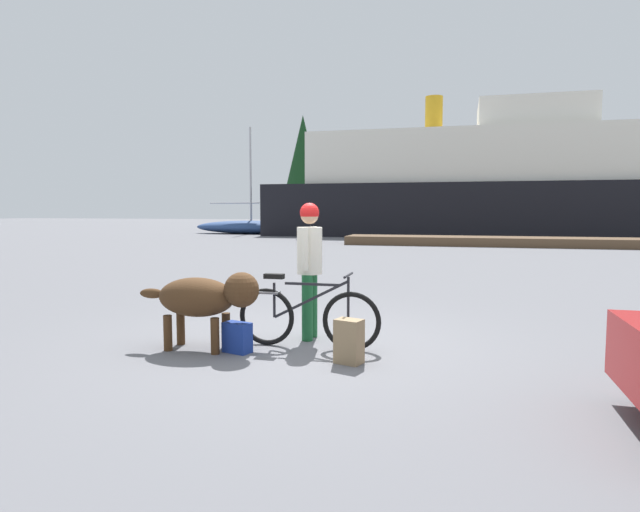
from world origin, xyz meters
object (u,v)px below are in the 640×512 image
(backpack, at_px, (349,341))
(dog, at_px, (205,297))
(ferry_boat, at_px, (487,186))
(sailboat_moored, at_px, (251,227))
(person_cyclist, at_px, (310,257))
(bicycle, at_px, (307,316))
(handbag_pannier, at_px, (237,337))

(backpack, bearing_deg, dog, 176.13)
(dog, height_order, backpack, dog)
(ferry_boat, height_order, sailboat_moored, ferry_boat)
(person_cyclist, height_order, ferry_boat, ferry_boat)
(person_cyclist, bearing_deg, dog, -141.00)
(bicycle, relative_size, handbag_pannier, 5.00)
(handbag_pannier, distance_m, ferry_boat, 30.27)
(person_cyclist, relative_size, dog, 1.14)
(dog, relative_size, handbag_pannier, 4.36)
(handbag_pannier, height_order, ferry_boat, ferry_boat)
(ferry_boat, bearing_deg, backpack, -95.10)
(person_cyclist, xyz_separation_m, handbag_pannier, (-0.63, -0.86, -0.87))
(dog, bearing_deg, ferry_boat, 81.58)
(person_cyclist, height_order, backpack, person_cyclist)
(person_cyclist, xyz_separation_m, ferry_boat, (3.38, 29.00, 2.06))
(bicycle, bearing_deg, sailboat_moored, 113.27)
(backpack, relative_size, ferry_boat, 0.02)
(bicycle, xyz_separation_m, dog, (-1.13, -0.39, 0.24))
(person_cyclist, bearing_deg, handbag_pannier, -126.30)
(dog, relative_size, ferry_boat, 0.06)
(bicycle, bearing_deg, ferry_boat, 83.63)
(bicycle, bearing_deg, backpack, -39.48)
(dog, height_order, ferry_boat, ferry_boat)
(dog, bearing_deg, handbag_pannier, -2.47)
(backpack, height_order, handbag_pannier, backpack)
(person_cyclist, height_order, sailboat_moored, sailboat_moored)
(person_cyclist, distance_m, ferry_boat, 29.27)
(dog, bearing_deg, bicycle, 19.01)
(backpack, xyz_separation_m, handbag_pannier, (-1.34, 0.10, -0.06))
(dog, xyz_separation_m, backpack, (1.74, -0.12, -0.39))
(dog, bearing_deg, sailboat_moored, 111.03)
(ferry_boat, xyz_separation_m, sailboat_moored, (-15.37, -1.35, -2.63))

